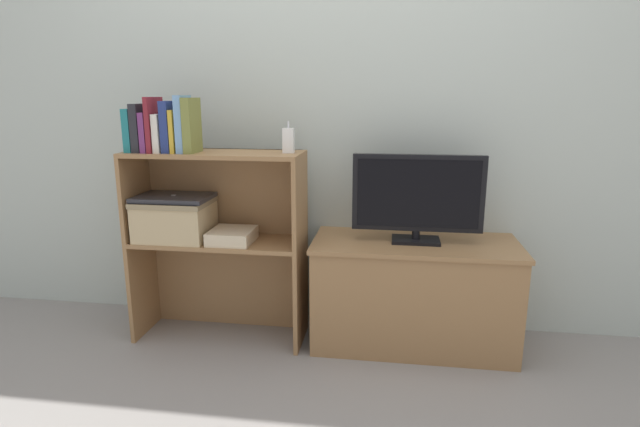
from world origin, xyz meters
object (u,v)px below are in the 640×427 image
Objects in this scene: book_maroon at (154,125)px; baby_monitor at (289,140)px; book_olive at (192,125)px; book_mustard at (177,131)px; storage_basket_left at (175,217)px; magazine_stack at (232,236)px; laptop at (174,197)px; book_charcoal at (141,128)px; book_teal at (133,130)px; book_plum at (149,132)px; book_navy at (169,127)px; book_skyblue at (183,124)px; tv_stand at (413,293)px; book_ivory at (161,133)px; tv at (418,196)px.

book_maroon reaches higher than baby_monitor.
book_mustard is at bearing 180.00° from book_olive.
storage_basket_left is 1.62× the size of magazine_stack.
book_maroon is 0.71× the size of laptop.
book_mustard is at bearing 0.00° from book_maroon.
book_charcoal is 0.62× the size of laptop.
storage_basket_left is (0.05, 0.03, -0.44)m from book_maroon.
laptop is (0.16, 0.03, -0.32)m from book_teal.
book_plum is 0.41m from storage_basket_left.
magazine_stack is at bearing 1.70° from book_teal.
book_navy is at bearing 180.00° from book_mustard.
book_navy is 0.90× the size of book_skyblue.
tv_stand is 1.39m from book_ivory.
book_skyblue reaches higher than baby_monitor.
book_maroon reaches higher than magazine_stack.
book_olive reaches higher than storage_basket_left.
book_charcoal reaches higher than book_plum.
book_navy is 0.43m from storage_basket_left.
book_maroon is (0.07, 0.00, 0.01)m from book_charcoal.
book_skyblue is 1.20× the size of magazine_stack.
book_maroon is 0.97× the size of book_skyblue.
book_teal is 0.04m from book_charcoal.
book_skyblue reaches higher than book_maroon.
book_charcoal reaches higher than book_teal.
laptop is at bearing 0.00° from storage_basket_left.
book_navy reaches higher than book_plum.
laptop is (-0.56, -0.02, -0.28)m from baby_monitor.
baby_monitor is 0.67× the size of magazine_stack.
book_mustard is 0.42m from storage_basket_left.
book_teal reaches higher than book_ivory.
magazine_stack is (0.37, 0.01, -0.48)m from book_plum.
book_skyblue is at bearing -21.05° from storage_basket_left.
book_charcoal reaches higher than magazine_stack.
book_ivory is 0.81× the size of magazine_stack.
book_teal is at bearing -176.18° from baby_monitor.
laptop is (0.12, 0.03, -0.33)m from book_charcoal.
book_navy reaches higher than book_charcoal.
tv is 1.15m from laptop.
book_skyblue reaches higher than book_navy.
tv is (-0.00, -0.00, 0.47)m from tv_stand.
magazine_stack is (-0.86, -0.09, -0.20)m from tv.
magazine_stack is (0.24, 0.01, -0.49)m from book_mustard.
storage_basket_left is (0.08, 0.03, -0.41)m from book_plum.
baby_monitor is (0.51, 0.05, -0.04)m from book_mustard.
storage_basket_left is (-0.02, 0.03, -0.43)m from book_navy.
book_mustard is at bearing -174.51° from tv_stand.
book_skyblue is at bearing 0.00° from book_charcoal.
book_maroon is (0.11, 0.00, 0.03)m from book_teal.
tv is at bearing 5.58° from book_skyblue.
book_teal is 0.80× the size of book_olive.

